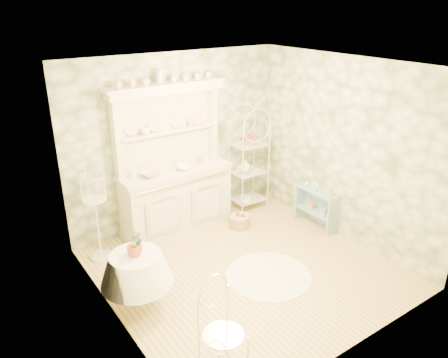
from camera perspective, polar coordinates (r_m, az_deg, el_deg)
floor at (r=6.08m, az=2.75°, el=-11.57°), size 3.60×3.60×0.00m
ceiling at (r=5.08m, az=3.32°, el=14.52°), size 3.60×3.60×0.00m
wall_left at (r=4.65m, az=-14.91°, el=-4.51°), size 3.60×3.60×0.00m
wall_right at (r=6.63m, az=15.45°, el=3.64°), size 3.60×3.60×0.00m
wall_back at (r=6.86m, az=-6.23°, el=4.96°), size 3.60×3.60×0.00m
wall_front at (r=4.31m, az=17.89°, el=-7.18°), size 3.60×3.60×0.00m
kitchen_dresser at (r=6.61m, az=-6.49°, el=2.36°), size 1.87×0.61×2.29m
bakers_rack at (r=7.40m, az=3.26°, el=2.65°), size 0.56×0.40×1.79m
side_shelf at (r=7.13m, az=12.00°, el=-3.71°), size 0.32×0.75×0.62m
round_table at (r=5.35m, az=-11.21°, el=-13.44°), size 0.56×0.56×0.61m
cafe_chair at (r=4.39m, az=-0.10°, el=-19.60°), size 0.46×0.46×0.92m
birdcage_stand at (r=6.21m, az=-16.33°, el=-4.51°), size 0.35×0.35×1.36m
floor_basket at (r=7.02m, az=2.07°, el=-5.36°), size 0.50×0.50×0.24m
lace_rug at (r=5.96m, az=5.83°, el=-12.39°), size 1.34×1.34×0.01m
bowl_floral at (r=6.44m, az=-9.65°, el=0.44°), size 0.37×0.37×0.07m
bowl_white at (r=6.63m, az=-5.17°, el=1.32°), size 0.27×0.27×0.08m
cup_left at (r=6.44m, az=-10.25°, el=5.98°), size 0.14×0.14×0.11m
cup_right at (r=6.78m, az=-4.35°, el=7.11°), size 0.12×0.12×0.10m
potted_geranium at (r=5.03m, az=-11.34°, el=-8.50°), size 0.20×0.16×0.32m
bottle_amber at (r=6.82m, az=13.83°, el=-1.71°), size 0.08×0.08×0.15m
bottle_blue at (r=6.95m, az=11.93°, el=-1.33°), size 0.05×0.05×0.10m
bottle_glass at (r=7.14m, az=10.82°, el=-0.61°), size 0.07×0.07×0.09m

